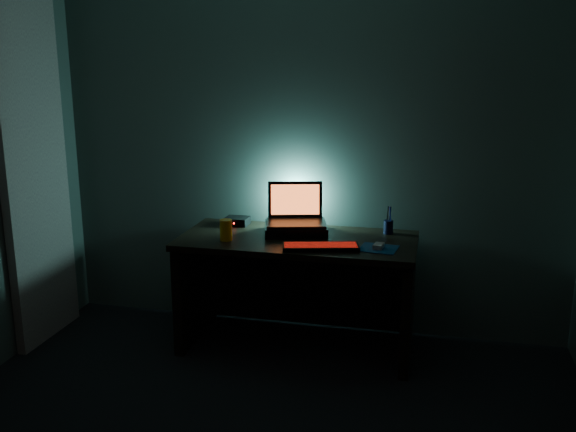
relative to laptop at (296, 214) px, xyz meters
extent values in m
cube|color=#454F4C|center=(0.05, 0.23, 0.38)|extent=(3.50, 0.00, 2.50)
cube|color=black|center=(0.05, -0.15, -0.14)|extent=(1.50, 0.70, 0.04)
cube|color=black|center=(-0.66, -0.15, -0.52)|extent=(0.06, 0.64, 0.71)
cube|color=black|center=(0.76, -0.15, -0.52)|extent=(0.06, 0.64, 0.71)
cube|color=black|center=(0.05, 0.18, -0.52)|extent=(1.38, 0.02, 0.65)
cube|color=#C2AD9B|center=(-1.66, -0.35, 0.28)|extent=(0.06, 0.65, 2.30)
cube|color=black|center=(0.01, -0.05, -0.09)|extent=(0.46, 0.39, 0.06)
cube|color=black|center=(0.01, -0.05, -0.05)|extent=(0.43, 0.35, 0.02)
cube|color=black|center=(-0.02, 0.08, 0.08)|extent=(0.36, 0.13, 0.24)
cube|color=#FF5A1A|center=(-0.02, 0.07, 0.08)|extent=(0.32, 0.11, 0.20)
cube|color=black|center=(0.23, -0.36, -0.11)|extent=(0.48, 0.25, 0.03)
cube|color=red|center=(0.23, -0.36, -0.09)|extent=(0.45, 0.22, 0.00)
cube|color=navy|center=(0.57, -0.28, -0.12)|extent=(0.24, 0.23, 0.00)
cube|color=gray|center=(0.57, -0.28, -0.10)|extent=(0.06, 0.09, 0.03)
cylinder|color=black|center=(0.60, 0.08, -0.08)|extent=(0.08, 0.08, 0.09)
cylinder|color=orange|center=(-0.38, -0.31, -0.05)|extent=(0.10, 0.10, 0.13)
cube|color=black|center=(-0.43, 0.07, -0.09)|extent=(0.16, 0.13, 0.05)
sphere|color=#FF0C07|center=(-0.43, 0.01, -0.09)|extent=(0.01, 0.01, 0.01)
camera|label=1|loc=(0.87, -3.99, 1.01)|focal=40.00mm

